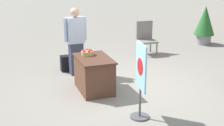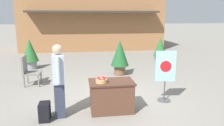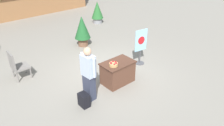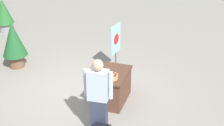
{
  "view_description": "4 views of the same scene",
  "coord_description": "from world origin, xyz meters",
  "views": [
    {
      "loc": [
        6.27,
        -2.65,
        2.72
      ],
      "look_at": [
        0.14,
        -0.47,
        0.69
      ],
      "focal_mm": 50.0,
      "sensor_mm": 36.0,
      "label": 1
    },
    {
      "loc": [
        -0.9,
        -5.94,
        2.36
      ],
      "look_at": [
        0.01,
        -0.05,
        1.07
      ],
      "focal_mm": 35.0,
      "sensor_mm": 36.0,
      "label": 2
    },
    {
      "loc": [
        -4.43,
        -5.49,
        4.25
      ],
      "look_at": [
        -0.16,
        -0.56,
        0.67
      ],
      "focal_mm": 35.0,
      "sensor_mm": 36.0,
      "label": 3
    },
    {
      "loc": [
        -6.44,
        -2.89,
        4.38
      ],
      "look_at": [
        0.43,
        -0.61,
        0.76
      ],
      "focal_mm": 50.0,
      "sensor_mm": 36.0,
      "label": 4
    }
  ],
  "objects": [
    {
      "name": "display_table",
      "position": [
        -0.12,
        -0.81,
        0.39
      ],
      "size": [
        1.11,
        0.72,
        0.78
      ],
      "color": "brown",
      "rests_on": "ground_plane"
    },
    {
      "name": "patio_chair",
      "position": [
        -2.61,
        1.66,
        0.56
      ],
      "size": [
        0.56,
        0.56,
        1.04
      ],
      "rotation": [
        0.0,
        0.0,
        6.26
      ],
      "color": "gray",
      "rests_on": "ground_plane"
    },
    {
      "name": "backpack",
      "position": [
        -1.72,
        -1.1,
        0.21
      ],
      "size": [
        0.24,
        0.34,
        0.42
      ],
      "color": "black",
      "rests_on": "ground_plane"
    },
    {
      "name": "apple_basket",
      "position": [
        -0.37,
        -0.88,
        0.84
      ],
      "size": [
        0.28,
        0.28,
        0.13
      ],
      "color": "tan",
      "rests_on": "display_table"
    },
    {
      "name": "potted_plant_near_left",
      "position": [
        0.74,
        2.56,
        0.81
      ],
      "size": [
        0.73,
        0.73,
        1.42
      ],
      "color": "brown",
      "rests_on": "ground_plane"
    },
    {
      "name": "person_visitor",
      "position": [
        -1.38,
        -0.92,
        0.89
      ],
      "size": [
        0.3,
        0.61,
        1.74
      ],
      "rotation": [
        0.0,
        0.0,
        0.09
      ],
      "color": "#33384C",
      "rests_on": "ground_plane"
    },
    {
      "name": "potted_plant_far_left",
      "position": [
        3.29,
        4.76,
        0.7
      ],
      "size": [
        0.7,
        0.7,
        1.29
      ],
      "color": "gray",
      "rests_on": "ground_plane"
    },
    {
      "name": "poster_board",
      "position": [
        1.46,
        -0.39,
        0.78
      ],
      "size": [
        0.56,
        0.36,
        1.43
      ],
      "rotation": [
        0.0,
        0.0,
        -1.7
      ],
      "color": "#4C4C51",
      "rests_on": "ground_plane"
    },
    {
      "name": "ground_plane",
      "position": [
        0.0,
        0.0,
        0.0
      ],
      "size": [
        120.0,
        120.0,
        0.0
      ],
      "primitive_type": "plane",
      "color": "gray"
    }
  ]
}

